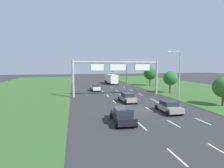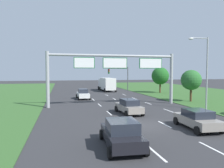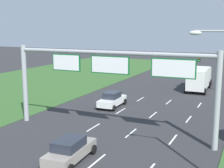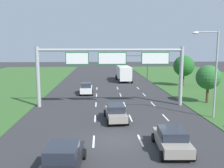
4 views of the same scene
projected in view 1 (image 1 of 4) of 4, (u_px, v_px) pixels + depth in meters
name	position (u px, v px, depth m)	size (l,w,h in m)	color
ground_plane	(137.00, 110.00, 23.62)	(200.00, 200.00, 0.00)	#2D2D30
grass_verge_right	(212.00, 93.00, 37.84)	(24.00, 120.00, 0.06)	#335B28
lane_dashes_inner_left	(119.00, 106.00, 26.16)	(0.14, 44.40, 0.01)	white
lane_dashes_inner_right	(141.00, 105.00, 26.91)	(0.14, 44.40, 0.01)	white
lane_dashes_slip	(162.00, 103.00, 27.66)	(0.14, 44.40, 0.01)	white
car_near_red	(123.00, 115.00, 18.38)	(2.37, 4.51, 1.64)	black
car_lead_silver	(127.00, 97.00, 28.63)	(2.20, 4.45, 1.57)	gray
car_mid_lane	(169.00, 106.00, 22.45)	(2.32, 4.37, 1.51)	gray
car_far_ahead	(95.00, 87.00, 41.44)	(2.08, 4.33, 1.66)	white
box_truck	(111.00, 79.00, 56.46)	(2.85, 8.69, 3.05)	silver
sign_gantry	(118.00, 71.00, 34.05)	(17.24, 0.44, 7.00)	#9EA0A5
traffic_light_mast	(121.00, 72.00, 55.00)	(4.76, 0.49, 5.60)	#47494F
street_lamp	(178.00, 71.00, 30.52)	(2.61, 0.32, 8.50)	#9EA0A5
roadside_tree_near	(224.00, 87.00, 25.62)	(3.10, 3.10, 4.39)	#513823
roadside_tree_mid	(170.00, 78.00, 37.56)	(3.00, 3.00, 4.76)	#513823
roadside_tree_far	(150.00, 73.00, 51.05)	(3.65, 3.65, 5.46)	#513823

